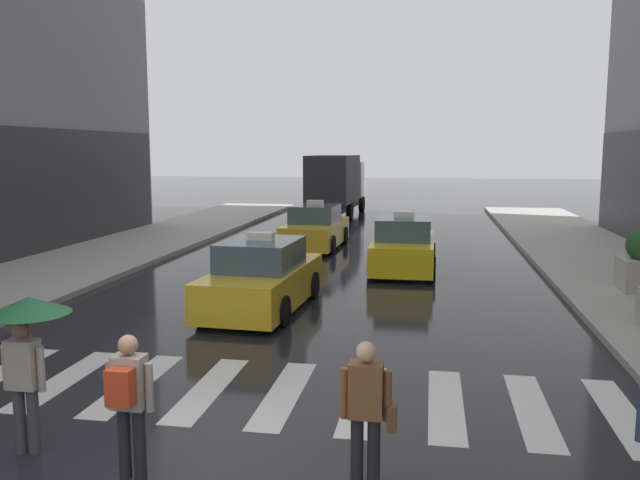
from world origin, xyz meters
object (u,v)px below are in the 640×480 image
Objects in this scene: box_truck at (336,183)px; pedestrian_with_backpack at (129,396)px; taxi_second at (404,247)px; taxi_third at (316,229)px; pedestrian_with_umbrella at (27,332)px; taxi_lead at (262,278)px; pedestrian_with_handbag at (367,407)px.

box_truck is 4.61× the size of pedestrian_with_backpack.
taxi_third is (-3.44, 4.04, 0.00)m from taxi_second.
taxi_third is 2.37× the size of pedestrian_with_umbrella.
taxi_lead is at bearing 94.00° from pedestrian_with_backpack.
pedestrian_with_backpack is at bearing -175.10° from pedestrian_with_handbag.
taxi_lead is at bearing 112.49° from pedestrian_with_handbag.
pedestrian_with_backpack is (1.93, -29.19, -0.88)m from box_truck.
pedestrian_with_umbrella reaches higher than pedestrian_with_backpack.
taxi_second reaches higher than pedestrian_with_handbag.
taxi_second is 2.34× the size of pedestrian_with_umbrella.
taxi_second is 5.31m from taxi_third.
taxi_third is 17.56m from pedestrian_with_handbag.
pedestrian_with_umbrella is 4.10m from pedestrian_with_handbag.
pedestrian_with_umbrella is 1.18× the size of pedestrian_with_handbag.
pedestrian_with_backpack is (-2.44, -13.37, 0.25)m from taxi_second.
box_truck is at bearing 90.95° from pedestrian_with_umbrella.
taxi_lead is at bearing -118.38° from taxi_second.
pedestrian_with_umbrella is at bearing -96.88° from taxi_lead.
taxi_second is at bearing 61.62° from taxi_lead.
pedestrian_with_handbag is (0.16, -13.15, 0.21)m from taxi_second.
pedestrian_with_handbag is (3.61, -17.19, 0.21)m from taxi_third.
taxi_third is at bearing -85.51° from box_truck.
taxi_lead reaches higher than pedestrian_with_backpack.
taxi_second is 16.44m from box_truck.
pedestrian_with_backpack is 1.00× the size of pedestrian_with_handbag.
pedestrian_with_umbrella is at bearing 177.66° from pedestrian_with_handbag.
box_truck reaches higher than pedestrian_with_handbag.
pedestrian_with_handbag is (3.15, -7.62, 0.21)m from taxi_lead.
taxi_second is 0.60× the size of box_truck.
pedestrian_with_handbag is at bearing -78.15° from taxi_third.
pedestrian_with_handbag is (4.53, -28.96, -0.92)m from box_truck.
box_truck is (-1.38, 21.35, 1.13)m from taxi_lead.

